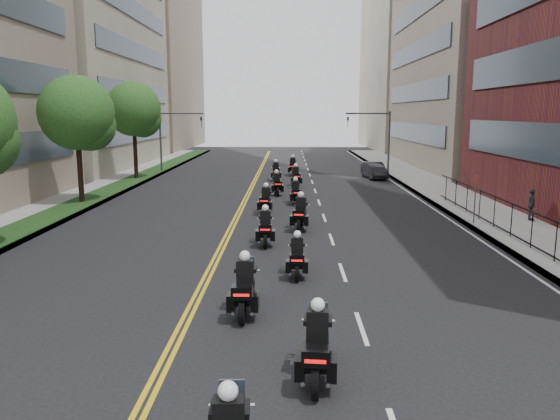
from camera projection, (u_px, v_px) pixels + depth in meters
The scene contains 23 objects.
sidewalk_right at pixel (462, 202), 33.65m from camera, with size 4.00×90.00×0.15m, color gray.
sidewalk_left at pixel (75, 201), 34.01m from camera, with size 4.00×90.00×0.15m, color gray.
grass_strip at pixel (88, 199), 33.98m from camera, with size 2.00×90.00×0.04m, color #1D3B15.
building_right_tan at pixel (494, 14), 53.50m from camera, with size 15.11×28.00×30.00m.
building_right_far at pixel (421, 63), 83.38m from camera, with size 15.00×28.00×26.00m, color gray.
building_left_far at pixel (138, 63), 84.04m from camera, with size 16.00×28.00×26.00m, color gray.
iron_fence at pixel (543, 235), 20.72m from camera, with size 0.05×28.00×1.50m.
street_trees at pixel (38, 120), 26.81m from camera, with size 4.40×38.40×7.98m.
traffic_signal_right at pixel (379, 132), 49.77m from camera, with size 4.09×0.20×5.60m.
traffic_signal_left at pixel (171, 132), 50.07m from camera, with size 4.09×0.20×5.60m.
motorcycle_1 at pixel (317, 349), 11.26m from camera, with size 0.63×2.36×1.74m.
motorcycle_2 at pixel (245, 290), 14.98m from camera, with size 0.55×2.40×1.77m.
motorcycle_3 at pixel (297, 258), 18.52m from camera, with size 0.49×2.11×1.56m.
motorcycle_4 at pixel (265, 229), 22.90m from camera, with size 0.54×2.30×1.70m.
motorcycle_5 at pixel (300, 215), 25.84m from camera, with size 0.70×2.46×1.82m.
motorcycle_6 at pixel (266, 201), 30.03m from camera, with size 0.57×2.30×1.69m.
motorcycle_7 at pixel (296, 193), 33.11m from camera, with size 0.60×2.22×1.64m.
motorcycle_8 at pixel (277, 185), 36.76m from camera, with size 0.65×2.31×1.71m.
motorcycle_9 at pixel (296, 177), 40.90m from camera, with size 0.62×2.35×1.73m.
motorcycle_10 at pixel (276, 172), 44.34m from camera, with size 0.59×2.37×1.75m.
motorcycle_11 at pixel (293, 167), 48.16m from camera, with size 0.56×2.46×1.82m.
parked_sedan at pixel (374, 170), 46.01m from camera, with size 1.43×4.10×1.35m, color black.
pedestrian_c at pixel (531, 205), 27.32m from camera, with size 0.93×0.39×1.59m, color #38383F.
Camera 1 is at (1.30, -8.38, 5.51)m, focal length 35.00 mm.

